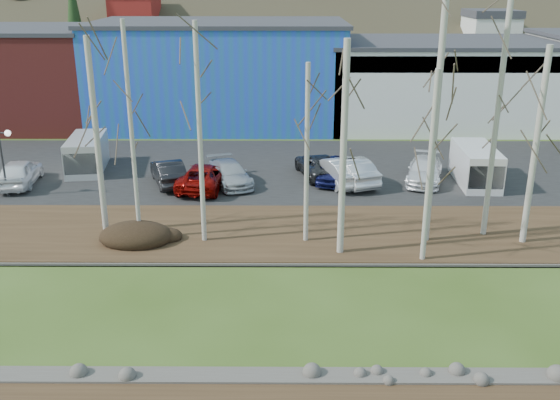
{
  "coord_description": "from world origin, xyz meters",
  "views": [
    {
      "loc": [
        -0.77,
        -13.11,
        11.6
      ],
      "look_at": [
        -0.92,
        12.31,
        2.5
      ],
      "focal_mm": 40.0,
      "sensor_mm": 36.0,
      "label": 1
    }
  ],
  "objects_px": {
    "van_grey": "(86,154)",
    "car_1": "(169,172)",
    "car_6": "(319,165)",
    "van_white": "(477,166)",
    "car_2": "(205,176)",
    "car_8": "(349,170)",
    "street_lamp": "(0,144)",
    "car_4": "(335,170)",
    "car_7": "(425,170)",
    "car_5": "(337,170)",
    "car_3": "(230,173)",
    "car_0": "(20,172)"
  },
  "relations": [
    {
      "from": "street_lamp",
      "to": "van_grey",
      "type": "xyz_separation_m",
      "value": [
        2.99,
        4.93,
        -1.93
      ]
    },
    {
      "from": "car_6",
      "to": "car_1",
      "type": "bearing_deg",
      "value": -3.44
    },
    {
      "from": "car_1",
      "to": "van_white",
      "type": "distance_m",
      "value": 18.02
    },
    {
      "from": "car_7",
      "to": "car_4",
      "type": "bearing_deg",
      "value": -164.73
    },
    {
      "from": "car_2",
      "to": "car_8",
      "type": "distance_m",
      "value": 8.45
    },
    {
      "from": "car_6",
      "to": "car_7",
      "type": "height_order",
      "value": "car_7"
    },
    {
      "from": "car_0",
      "to": "car_6",
      "type": "distance_m",
      "value": 17.65
    },
    {
      "from": "car_4",
      "to": "car_5",
      "type": "relative_size",
      "value": 0.87
    },
    {
      "from": "car_1",
      "to": "car_2",
      "type": "bearing_deg",
      "value": 141.29
    },
    {
      "from": "car_6",
      "to": "van_grey",
      "type": "bearing_deg",
      "value": -17.8
    },
    {
      "from": "car_3",
      "to": "car_0",
      "type": "bearing_deg",
      "value": 159.44
    },
    {
      "from": "car_1",
      "to": "van_grey",
      "type": "xyz_separation_m",
      "value": [
        -5.58,
        2.64,
        0.32
      ]
    },
    {
      "from": "street_lamp",
      "to": "van_white",
      "type": "bearing_deg",
      "value": 13.78
    },
    {
      "from": "car_3",
      "to": "car_5",
      "type": "height_order",
      "value": "car_5"
    },
    {
      "from": "car_1",
      "to": "car_3",
      "type": "height_order",
      "value": "car_1"
    },
    {
      "from": "car_5",
      "to": "car_8",
      "type": "xyz_separation_m",
      "value": [
        0.71,
        0.0,
        0.0
      ]
    },
    {
      "from": "car_3",
      "to": "car_4",
      "type": "xyz_separation_m",
      "value": [
        6.23,
        0.61,
        0.05
      ]
    },
    {
      "from": "car_3",
      "to": "van_white",
      "type": "bearing_deg",
      "value": -20.91
    },
    {
      "from": "car_4",
      "to": "van_grey",
      "type": "relative_size",
      "value": 0.84
    },
    {
      "from": "car_5",
      "to": "car_8",
      "type": "bearing_deg",
      "value": 158.19
    },
    {
      "from": "car_0",
      "to": "car_3",
      "type": "xyz_separation_m",
      "value": [
        12.21,
        0.22,
        -0.11
      ]
    },
    {
      "from": "car_7",
      "to": "car_0",
      "type": "bearing_deg",
      "value": -162.48
    },
    {
      "from": "car_5",
      "to": "van_grey",
      "type": "distance_m",
      "value": 15.68
    },
    {
      "from": "car_4",
      "to": "car_1",
      "type": "bearing_deg",
      "value": -159.69
    },
    {
      "from": "car_8",
      "to": "van_grey",
      "type": "distance_m",
      "value": 16.38
    },
    {
      "from": "car_0",
      "to": "car_4",
      "type": "relative_size",
      "value": 1.09
    },
    {
      "from": "car_3",
      "to": "car_7",
      "type": "height_order",
      "value": "car_7"
    },
    {
      "from": "car_2",
      "to": "van_grey",
      "type": "distance_m",
      "value": 8.5
    },
    {
      "from": "car_0",
      "to": "car_5",
      "type": "xyz_separation_m",
      "value": [
        18.53,
        0.45,
        0.02
      ]
    },
    {
      "from": "street_lamp",
      "to": "car_7",
      "type": "height_order",
      "value": "street_lamp"
    },
    {
      "from": "car_4",
      "to": "car_0",
      "type": "bearing_deg",
      "value": -160.29
    },
    {
      "from": "car_1",
      "to": "car_6",
      "type": "relative_size",
      "value": 0.92
    },
    {
      "from": "car_2",
      "to": "car_4",
      "type": "bearing_deg",
      "value": -161.6
    },
    {
      "from": "street_lamp",
      "to": "car_7",
      "type": "distance_m",
      "value": 23.95
    },
    {
      "from": "car_2",
      "to": "van_grey",
      "type": "relative_size",
      "value": 1.02
    },
    {
      "from": "car_1",
      "to": "car_6",
      "type": "bearing_deg",
      "value": 170.3
    },
    {
      "from": "van_grey",
      "to": "car_1",
      "type": "bearing_deg",
      "value": -32.36
    },
    {
      "from": "van_white",
      "to": "car_6",
      "type": "bearing_deg",
      "value": 172.8
    },
    {
      "from": "car_0",
      "to": "car_7",
      "type": "distance_m",
      "value": 23.74
    },
    {
      "from": "van_grey",
      "to": "car_7",
      "type": "bearing_deg",
      "value": -12.9
    },
    {
      "from": "car_7",
      "to": "car_8",
      "type": "xyz_separation_m",
      "value": [
        -4.49,
        -0.35,
        0.1
      ]
    },
    {
      "from": "car_4",
      "to": "car_7",
      "type": "relative_size",
      "value": 0.88
    },
    {
      "from": "car_4",
      "to": "van_white",
      "type": "bearing_deg",
      "value": 14.1
    },
    {
      "from": "car_6",
      "to": "van_grey",
      "type": "height_order",
      "value": "van_grey"
    },
    {
      "from": "car_1",
      "to": "car_7",
      "type": "relative_size",
      "value": 0.93
    },
    {
      "from": "car_6",
      "to": "van_grey",
      "type": "relative_size",
      "value": 0.96
    },
    {
      "from": "car_0",
      "to": "car_6",
      "type": "xyz_separation_m",
      "value": [
        17.54,
        1.92,
        -0.11
      ]
    },
    {
      "from": "car_6",
      "to": "car_3",
      "type": "bearing_deg",
      "value": 3.82
    },
    {
      "from": "street_lamp",
      "to": "car_7",
      "type": "bearing_deg",
      "value": 15.38
    },
    {
      "from": "car_4",
      "to": "car_5",
      "type": "height_order",
      "value": "car_5"
    }
  ]
}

